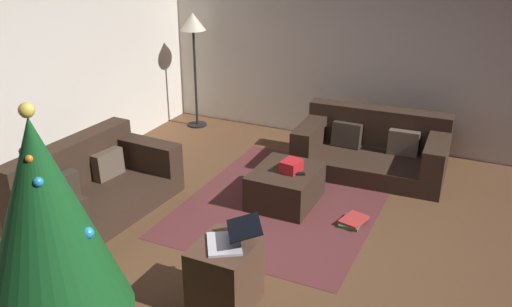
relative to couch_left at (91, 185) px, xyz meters
name	(u,v)px	position (x,y,z in m)	size (l,w,h in m)	color
ground_plane	(290,259)	(0.01, -2.25, -0.28)	(6.40, 6.40, 0.00)	brown
rear_partition	(13,81)	(0.01, 0.89, 1.02)	(6.40, 0.12, 2.60)	silver
corner_partition	(383,49)	(3.15, -2.25, 1.02)	(0.12, 6.40, 2.60)	silver
couch_left	(91,185)	(0.00, 0.00, 0.00)	(1.73, 1.05, 0.72)	#332319
couch_right	(373,149)	(2.26, -2.42, -0.01)	(1.06, 1.78, 0.71)	#332319
ottoman	(285,186)	(1.01, -1.79, -0.08)	(0.78, 0.65, 0.39)	#332319
gift_box	(291,166)	(1.00, -1.86, 0.17)	(0.22, 0.17, 0.13)	red
tv_remote	(297,174)	(0.95, -1.95, 0.12)	(0.05, 0.16, 0.02)	black
christmas_tree	(46,221)	(-1.63, -1.13, 0.72)	(1.05, 1.05, 1.82)	brown
side_table	(225,276)	(-0.81, -2.03, 0.01)	(0.52, 0.44, 0.57)	#4C3323
laptop	(232,238)	(-0.78, -2.08, 0.35)	(0.50, 0.52, 0.18)	silver
book_stack	(353,221)	(0.87, -2.59, -0.24)	(0.33, 0.27, 0.06)	#387A47
corner_lamp	(193,31)	(2.69, 0.33, 1.14)	(0.36, 0.36, 1.66)	black
area_rug	(285,202)	(1.01, -1.79, -0.27)	(2.60, 2.00, 0.01)	#572828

